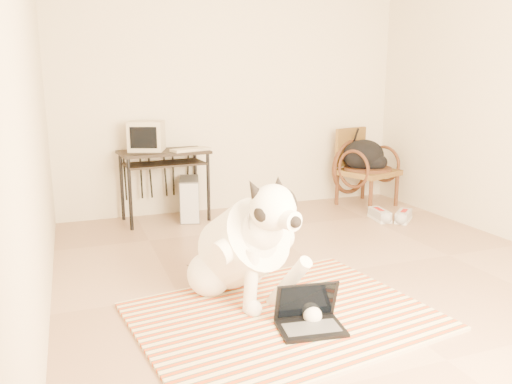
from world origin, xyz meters
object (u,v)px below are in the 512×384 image
computer_desk (164,161)px  rattan_chair (364,167)px  crt_monitor (147,136)px  backpack (365,157)px  pc_tower (190,199)px  dog (244,248)px  laptop (309,317)px

computer_desk → rattan_chair: rattan_chair is taller
crt_monitor → backpack: (2.51, -0.24, -0.31)m
computer_desk → backpack: size_ratio=1.86×
computer_desk → rattan_chair: size_ratio=1.03×
computer_desk → rattan_chair: 2.37m
pc_tower → backpack: backpack is taller
pc_tower → backpack: 2.13m
dog → rattan_chair: (2.24, 2.05, 0.09)m
laptop → pc_tower: size_ratio=0.82×
crt_monitor → rattan_chair: bearing=-4.5°
dog → computer_desk: (-0.12, 2.17, 0.28)m
laptop → crt_monitor: crt_monitor is taller
laptop → computer_desk: (-0.34, 2.72, 0.56)m
computer_desk → laptop: bearing=-82.8°
pc_tower → backpack: (2.09, -0.14, 0.37)m
dog → computer_desk: size_ratio=1.25×
dog → pc_tower: size_ratio=2.32×
dog → crt_monitor: (-0.28, 2.25, 0.54)m
pc_tower → dog: bearing=-93.4°
backpack → computer_desk: bearing=176.1°
crt_monitor → rattan_chair: (2.52, -0.20, -0.45)m
laptop → computer_desk: size_ratio=0.44×
laptop → backpack: 3.29m
pc_tower → rattan_chair: rattan_chair is taller
computer_desk → rattan_chair: bearing=-2.9°
computer_desk → backpack: 2.35m
laptop → rattan_chair: rattan_chair is taller
computer_desk → crt_monitor: bearing=153.2°
crt_monitor → laptop: bearing=-79.8°
backpack → crt_monitor: bearing=174.5°
laptop → crt_monitor: bearing=100.2°
crt_monitor → pc_tower: crt_monitor is taller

